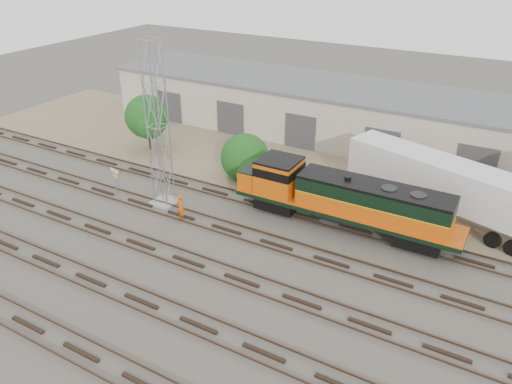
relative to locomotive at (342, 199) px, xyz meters
The scene contains 11 objects.
ground 7.00m from the locomotive, 115.08° to the right, with size 140.00×140.00×0.00m, color #47423A.
dirt_strip 9.69m from the locomotive, 107.33° to the left, with size 80.00×16.00×0.02m, color #726047.
tracks 9.68m from the locomotive, 107.33° to the right, with size 80.00×20.40×0.28m.
warehouse 17.20m from the locomotive, 99.25° to the left, with size 58.40×10.40×5.30m.
locomotive is the anchor object (origin of this frame).
signal_tower 14.16m from the locomotive, 165.38° to the right, with size 1.85×1.85×12.51m.
sign_post 17.80m from the locomotive, 165.69° to the right, with size 0.97×0.25×2.42m.
worker 11.65m from the locomotive, 155.61° to the right, with size 0.72×0.47×1.98m, color #D1510B.
semi_trailer 7.75m from the locomotive, 41.36° to the left, with size 14.54×7.16×4.42m.
tree_west 21.83m from the locomotive, 168.23° to the left, with size 4.30×4.10×5.36m.
tree_mid 10.56m from the locomotive, 160.25° to the left, with size 4.35×4.14×4.14m.
Camera 1 is at (12.80, -23.76, 18.72)m, focal length 35.00 mm.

